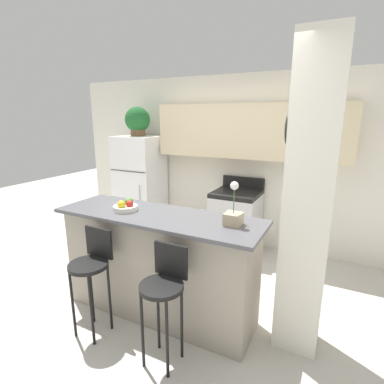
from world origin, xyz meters
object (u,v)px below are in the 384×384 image
(stove_range, at_px, (236,221))
(orchid_vase, at_px, (233,214))
(refrigerator, at_px, (140,186))
(bar_stool_left, at_px, (92,266))
(fruit_bowl, at_px, (125,206))
(bar_stool_right, at_px, (164,288))
(potted_plant_on_fridge, at_px, (138,121))

(stove_range, xyz_separation_m, orchid_vase, (0.53, -1.69, 0.69))
(refrigerator, xyz_separation_m, bar_stool_left, (1.11, -2.23, -0.17))
(refrigerator, relative_size, orchid_vase, 4.34)
(orchid_vase, distance_m, fruit_bowl, 1.08)
(bar_stool_right, relative_size, fruit_bowl, 4.15)
(refrigerator, bearing_deg, orchid_vase, -37.13)
(stove_range, xyz_separation_m, potted_plant_on_fridge, (-1.69, -0.01, 1.43))
(bar_stool_left, height_order, fruit_bowl, fruit_bowl)
(bar_stool_left, bearing_deg, orchid_vase, 26.17)
(refrigerator, distance_m, potted_plant_on_fridge, 1.07)
(refrigerator, bearing_deg, bar_stool_left, -63.60)
(bar_stool_left, height_order, bar_stool_right, same)
(refrigerator, distance_m, fruit_bowl, 2.14)
(refrigerator, xyz_separation_m, orchid_vase, (2.23, -1.69, 0.33))
(stove_range, relative_size, potted_plant_on_fridge, 2.32)
(potted_plant_on_fridge, bearing_deg, stove_range, 0.30)
(stove_range, relative_size, bar_stool_right, 1.09)
(bar_stool_left, distance_m, orchid_vase, 1.34)
(refrigerator, height_order, stove_range, refrigerator)
(stove_range, relative_size, orchid_vase, 2.82)
(refrigerator, bearing_deg, bar_stool_right, -50.12)
(fruit_bowl, bearing_deg, bar_stool_right, -32.38)
(bar_stool_right, distance_m, orchid_vase, 0.82)
(orchid_vase, bearing_deg, fruit_bowl, -175.07)
(refrigerator, distance_m, bar_stool_right, 2.92)
(refrigerator, relative_size, potted_plant_on_fridge, 3.56)
(bar_stool_right, relative_size, orchid_vase, 2.59)
(potted_plant_on_fridge, xyz_separation_m, fruit_bowl, (1.15, -1.78, -0.79))
(potted_plant_on_fridge, xyz_separation_m, orchid_vase, (2.23, -1.69, -0.74))
(stove_range, bearing_deg, bar_stool_left, -104.59)
(refrigerator, height_order, bar_stool_left, refrigerator)
(stove_range, distance_m, bar_stool_right, 2.26)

